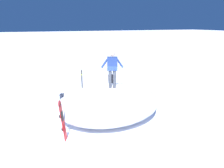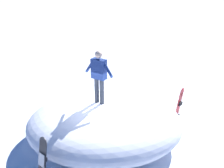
{
  "view_description": "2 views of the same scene",
  "coord_description": "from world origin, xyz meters",
  "views": [
    {
      "loc": [
        -3.71,
        -9.14,
        4.37
      ],
      "look_at": [
        -0.14,
        -0.89,
        1.8
      ],
      "focal_mm": 34.01,
      "sensor_mm": 36.0,
      "label": 1
    },
    {
      "loc": [
        -1.54,
        6.61,
        5.16
      ],
      "look_at": [
        -0.39,
        0.17,
        2.36
      ],
      "focal_mm": 39.99,
      "sensor_mm": 36.0,
      "label": 2
    }
  ],
  "objects": [
    {
      "name": "ground",
      "position": [
        0.0,
        0.0,
        0.0
      ],
      "size": [
        240.0,
        240.0,
        0.0
      ],
      "primitive_type": "plane",
      "color": "white"
    },
    {
      "name": "snow_mound",
      "position": [
        -0.07,
        -0.35,
        0.73
      ],
      "size": [
        5.93,
        5.27,
        1.45
      ],
      "primitive_type": "ellipsoid",
      "rotation": [
        0.0,
        0.0,
        0.22
      ],
      "color": "white",
      "rests_on": "ground"
    },
    {
      "name": "snowboarder_standing",
      "position": [
        0.11,
        -0.36,
        2.45
      ],
      "size": [
        0.99,
        0.49,
        1.72
      ],
      "color": "#333842",
      "rests_on": "snow_mound"
    },
    {
      "name": "snowboard_primary_upright",
      "position": [
        1.05,
        2.03,
        0.82
      ],
      "size": [
        0.39,
        0.4,
        1.59
      ],
      "color": "black",
      "rests_on": "ground"
    },
    {
      "name": "snowboard_secondary_upright",
      "position": [
        -2.52,
        -1.63,
        0.84
      ],
      "size": [
        0.3,
        0.34,
        1.63
      ],
      "color": "red",
      "rests_on": "ground"
    }
  ]
}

